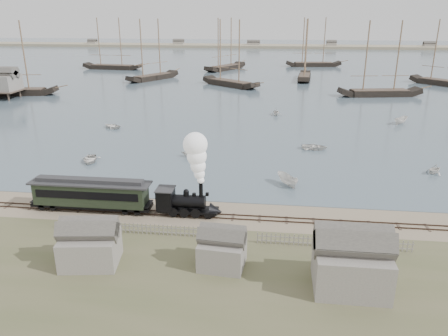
# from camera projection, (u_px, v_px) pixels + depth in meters

# --- Properties ---
(ground) EXTENTS (600.00, 600.00, 0.00)m
(ground) POSITION_uv_depth(u_px,v_px,m) (218.00, 209.00, 51.26)
(ground) COLOR gray
(ground) RESTS_ON ground
(harbor_water) EXTENTS (600.00, 336.00, 0.06)m
(harbor_water) POSITION_uv_depth(u_px,v_px,m) (265.00, 60.00, 210.16)
(harbor_water) COLOR #4A5A69
(harbor_water) RESTS_ON ground
(rail_track) EXTENTS (120.00, 1.80, 0.16)m
(rail_track) POSITION_uv_depth(u_px,v_px,m) (216.00, 216.00, 49.37)
(rail_track) COLOR #35261D
(rail_track) RESTS_ON ground
(picket_fence_west) EXTENTS (19.00, 0.10, 1.20)m
(picket_fence_west) POSITION_uv_depth(u_px,v_px,m) (147.00, 234.00, 45.45)
(picket_fence_west) COLOR slate
(picket_fence_west) RESTS_ON ground
(picket_fence_east) EXTENTS (15.00, 0.10, 1.20)m
(picket_fence_east) POSITION_uv_depth(u_px,v_px,m) (334.00, 248.00, 42.84)
(picket_fence_east) COLOR slate
(picket_fence_east) RESTS_ON ground
(shed_left) EXTENTS (5.00, 4.00, 4.10)m
(shed_left) POSITION_uv_depth(u_px,v_px,m) (92.00, 263.00, 40.23)
(shed_left) COLOR slate
(shed_left) RESTS_ON ground
(shed_mid) EXTENTS (4.00, 3.50, 3.60)m
(shed_mid) POSITION_uv_depth(u_px,v_px,m) (222.00, 266.00, 39.81)
(shed_mid) COLOR slate
(shed_mid) RESTS_ON ground
(shed_right) EXTENTS (6.00, 5.00, 5.10)m
(shed_right) POSITION_uv_depth(u_px,v_px,m) (349.00, 287.00, 36.70)
(shed_right) COLOR slate
(shed_right) RESTS_ON ground
(far_spit) EXTENTS (500.00, 20.00, 1.80)m
(far_spit) POSITION_uv_depth(u_px,v_px,m) (269.00, 48.00, 284.96)
(far_spit) COLOR tan
(far_spit) RESTS_ON ground
(locomotive) EXTENTS (7.46, 2.78, 9.30)m
(locomotive) POSITION_uv_depth(u_px,v_px,m) (194.00, 180.00, 48.21)
(locomotive) COLOR black
(locomotive) RESTS_ON ground
(passenger_coach) EXTENTS (14.04, 2.71, 3.41)m
(passenger_coach) POSITION_uv_depth(u_px,v_px,m) (91.00, 193.00, 50.30)
(passenger_coach) COLOR black
(passenger_coach) RESTS_ON ground
(beached_dinghy) EXTENTS (3.32, 4.37, 0.85)m
(beached_dinghy) POSITION_uv_depth(u_px,v_px,m) (76.00, 196.00, 53.69)
(beached_dinghy) COLOR silver
(beached_dinghy) RESTS_ON ground
(rowboat_0) EXTENTS (4.81, 3.97, 0.86)m
(rowboat_0) POSITION_uv_depth(u_px,v_px,m) (90.00, 159.00, 67.11)
(rowboat_0) COLOR silver
(rowboat_0) RESTS_ON harbor_water
(rowboat_1) EXTENTS (2.55, 2.94, 1.51)m
(rowboat_1) POSITION_uv_depth(u_px,v_px,m) (190.00, 152.00, 69.28)
(rowboat_1) COLOR silver
(rowboat_1) RESTS_ON harbor_water
(rowboat_2) EXTENTS (3.99, 3.48, 1.50)m
(rowboat_2) POSITION_uv_depth(u_px,v_px,m) (287.00, 180.00, 57.85)
(rowboat_2) COLOR silver
(rowboat_2) RESTS_ON harbor_water
(rowboat_3) EXTENTS (3.49, 4.59, 0.89)m
(rowboat_3) POSITION_uv_depth(u_px,v_px,m) (314.00, 147.00, 73.27)
(rowboat_3) COLOR silver
(rowboat_3) RESTS_ON harbor_water
(rowboat_4) EXTENTS (3.41, 3.46, 1.38)m
(rowboat_4) POSITION_uv_depth(u_px,v_px,m) (435.00, 169.00, 62.12)
(rowboat_4) COLOR silver
(rowboat_4) RESTS_ON harbor_water
(rowboat_5) EXTENTS (3.79, 3.89, 1.52)m
(rowboat_5) POSITION_uv_depth(u_px,v_px,m) (401.00, 120.00, 89.76)
(rowboat_5) COLOR silver
(rowboat_5) RESTS_ON harbor_water
(rowboat_6) EXTENTS (4.33, 4.75, 0.80)m
(rowboat_6) POSITION_uv_depth(u_px,v_px,m) (112.00, 126.00, 86.93)
(rowboat_6) COLOR silver
(rowboat_6) RESTS_ON harbor_water
(rowboat_7) EXTENTS (3.37, 3.05, 1.54)m
(rowboat_7) POSITION_uv_depth(u_px,v_px,m) (276.00, 112.00, 97.35)
(rowboat_7) COLOR silver
(rowboat_7) RESTS_ON harbor_water
(schooner_0) EXTENTS (23.46, 8.84, 20.00)m
(schooner_0) POSITION_uv_depth(u_px,v_px,m) (10.00, 58.00, 118.57)
(schooner_0) COLOR black
(schooner_0) RESTS_ON harbor_water
(schooner_1) EXTENTS (14.81, 20.80, 20.00)m
(schooner_1) POSITION_uv_depth(u_px,v_px,m) (151.00, 50.00, 145.66)
(schooner_1) COLOR black
(schooner_1) RESTS_ON harbor_water
(schooner_2) EXTENTS (19.62, 17.02, 20.00)m
(schooner_2) POSITION_uv_depth(u_px,v_px,m) (230.00, 53.00, 132.86)
(schooner_2) COLOR black
(schooner_2) RESTS_ON harbor_water
(schooner_3) EXTENTS (5.98, 18.85, 20.00)m
(schooner_3) POSITION_uv_depth(u_px,v_px,m) (306.00, 50.00, 145.22)
(schooner_3) COLOR black
(schooner_3) RESTS_ON harbor_water
(schooner_4) EXTENTS (23.09, 9.14, 20.00)m
(schooner_4) POSITION_uv_depth(u_px,v_px,m) (384.00, 59.00, 116.76)
(schooner_4) COLOR black
(schooner_4) RESTS_ON harbor_water
(schooner_6) EXTENTS (24.76, 8.19, 20.00)m
(schooner_6) POSITION_uv_depth(u_px,v_px,m) (111.00, 44.00, 173.41)
(schooner_6) COLOR black
(schooner_6) RESTS_ON harbor_water
(schooner_7) EXTENTS (15.46, 22.41, 20.00)m
(schooner_7) POSITION_uv_depth(u_px,v_px,m) (225.00, 44.00, 171.40)
(schooner_7) COLOR black
(schooner_7) RESTS_ON harbor_water
(schooner_8) EXTENTS (23.32, 7.85, 20.00)m
(schooner_8) POSITION_uv_depth(u_px,v_px,m) (315.00, 42.00, 182.15)
(schooner_8) COLOR black
(schooner_8) RESTS_ON harbor_water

